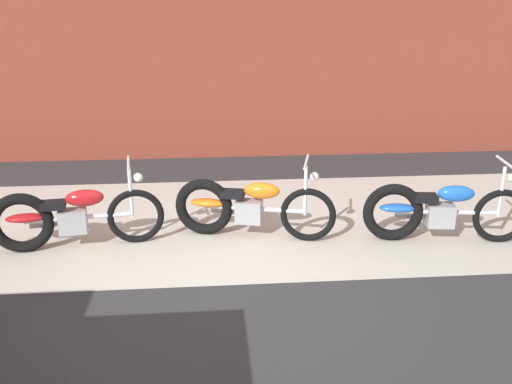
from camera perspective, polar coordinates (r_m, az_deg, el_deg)
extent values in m
plane|color=#2D2D30|center=(5.91, -3.42, -9.50)|extent=(80.00, 80.00, 0.00)
cube|color=#B2ADA3|center=(7.49, -3.81, -3.05)|extent=(36.00, 3.50, 0.01)
cube|color=brown|center=(10.40, -4.54, 16.17)|extent=(36.00, 0.50, 4.58)
torus|color=black|center=(6.90, -12.15, -2.44)|extent=(0.68, 0.17, 0.68)
torus|color=black|center=(7.03, -22.81, -2.94)|extent=(0.74, 0.22, 0.73)
cylinder|color=silver|center=(6.93, -17.55, -2.49)|extent=(1.23, 0.21, 0.06)
cube|color=#99999E|center=(6.95, -18.18, -2.84)|extent=(0.35, 0.26, 0.28)
ellipsoid|color=red|center=(6.84, -17.09, -0.58)|extent=(0.46, 0.25, 0.20)
ellipsoid|color=red|center=(7.00, -22.47, -2.46)|extent=(0.46, 0.24, 0.10)
cube|color=black|center=(6.90, -20.01, -1.25)|extent=(0.30, 0.23, 0.08)
cylinder|color=silver|center=(6.80, -12.67, -0.03)|extent=(0.05, 0.05, 0.62)
cylinder|color=silver|center=(6.69, -12.89, 2.88)|extent=(0.11, 0.58, 0.03)
sphere|color=white|center=(6.74, -11.93, 1.47)|extent=(0.11, 0.11, 0.11)
cylinder|color=silver|center=(7.15, -19.92, -3.12)|extent=(0.55, 0.13, 0.06)
torus|color=black|center=(6.82, 5.33, -2.34)|extent=(0.68, 0.24, 0.68)
torus|color=black|center=(7.00, -5.33, -1.53)|extent=(0.74, 0.30, 0.73)
cylinder|color=silver|center=(6.87, -0.08, -1.72)|extent=(1.21, 0.35, 0.06)
cube|color=#99999E|center=(6.90, -0.73, -1.99)|extent=(0.36, 0.29, 0.28)
ellipsoid|color=orange|center=(6.78, 0.59, 0.13)|extent=(0.47, 0.29, 0.20)
ellipsoid|color=orange|center=(6.97, -4.95, -1.09)|extent=(0.47, 0.28, 0.10)
cube|color=black|center=(6.86, -2.39, -0.18)|extent=(0.32, 0.26, 0.08)
cylinder|color=silver|center=(6.71, 5.07, 0.14)|extent=(0.05, 0.05, 0.62)
cylinder|color=silver|center=(6.61, 5.16, 3.09)|extent=(0.17, 0.57, 0.03)
sphere|color=white|center=(6.65, 5.97, 1.56)|extent=(0.11, 0.11, 0.11)
cylinder|color=silver|center=(7.11, -2.43, -2.05)|extent=(0.55, 0.19, 0.06)
torus|color=black|center=(7.38, 23.72, -2.26)|extent=(0.68, 0.17, 0.68)
torus|color=black|center=(7.00, 13.78, -2.04)|extent=(0.74, 0.22, 0.73)
cylinder|color=silver|center=(7.15, 18.91, -1.95)|extent=(1.23, 0.21, 0.06)
cube|color=#99999E|center=(7.14, 18.26, -2.25)|extent=(0.35, 0.26, 0.28)
ellipsoid|color=blue|center=(7.10, 19.73, -0.15)|extent=(0.46, 0.25, 0.20)
ellipsoid|color=blue|center=(6.99, 14.22, -1.58)|extent=(0.46, 0.24, 0.10)
cube|color=black|center=(7.02, 16.87, -0.57)|extent=(0.30, 0.23, 0.08)
cylinder|color=silver|center=(7.26, 23.75, 0.02)|extent=(0.05, 0.05, 0.62)
cylinder|color=silver|center=(7.16, 24.14, 2.74)|extent=(0.11, 0.58, 0.03)
sphere|color=white|center=(7.25, 24.68, 1.35)|extent=(0.11, 0.11, 0.11)
cylinder|color=silver|center=(7.25, 16.06, -2.40)|extent=(0.55, 0.13, 0.06)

